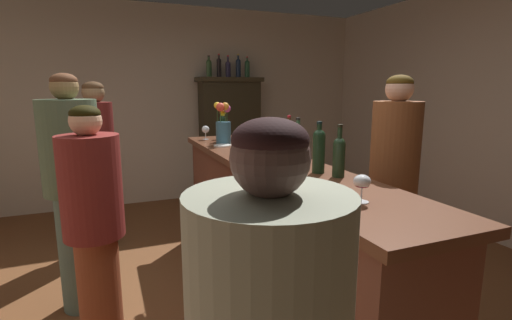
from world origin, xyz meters
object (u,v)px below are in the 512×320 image
Objects in this scene: flower_arrangement at (223,125)px; cheese_plate at (223,146)px; wine_bottle_syrah at (339,155)px; wine_bottle_malbec at (289,139)px; wine_bottle_chardonnay at (222,127)px; patron_tall at (73,186)px; display_cabinet at (230,136)px; patron_near_entrance at (98,157)px; display_bottle_left at (209,67)px; wine_glass_front at (303,170)px; display_bottle_right at (247,68)px; wine_glass_spare at (206,130)px; display_bottle_midright at (238,67)px; patron_in_grey at (94,226)px; wine_bottle_rose at (280,154)px; display_bottle_midleft at (219,67)px; bar_counter at (272,231)px; wine_glass_rear at (220,129)px; bartender at (392,190)px; display_bottle_center at (228,68)px; wine_bottle_pinot at (298,143)px; wine_glass_mid at (362,183)px.

flower_arrangement reaches higher than cheese_plate.
wine_bottle_malbec reaches higher than wine_bottle_syrah.
patron_tall is (-1.30, -0.71, -0.29)m from wine_bottle_chardonnay.
patron_near_entrance is at bearing -146.51° from display_cabinet.
display_bottle_left is (0.41, 1.92, 0.79)m from cheese_plate.
wine_bottle_malbec reaches higher than wine_glass_front.
wine_bottle_syrah is 1.07× the size of display_bottle_right.
display_cabinet reaches higher than wine_glass_spare.
flower_arrangement is at bearing -117.14° from display_bottle_right.
display_bottle_midright is at bearing 0.00° from display_bottle_left.
display_bottle_right is at bearing 0.00° from display_cabinet.
display_bottle_midright is 3.63m from patron_in_grey.
patron_tall is (-1.18, 0.86, -0.29)m from wine_bottle_rose.
display_bottle_left is 0.14m from display_bottle_midleft.
wine_bottle_malbec reaches higher than bar_counter.
wine_glass_rear is 1.77m from display_bottle_midright.
wine_glass_rear is 0.50× the size of display_bottle_right.
wine_bottle_rose is 0.18× the size of bartender.
bar_counter is 1.41m from wine_glass_rear.
wine_glass_rear is at bearing 76.19° from cheese_plate.
display_bottle_midright reaches higher than bar_counter.
display_bottle_left is at bearing 73.08° from wine_glass_spare.
cheese_plate is at bearing -66.51° from bartender.
wine_bottle_rose is 0.84m from bartender.
wine_bottle_rose is 2.32× the size of wine_glass_front.
wine_bottle_rose is 3.31m from display_bottle_center.
wine_glass_spare is 0.44× the size of display_bottle_midright.
display_cabinet is 2.04m from cheese_plate.
wine_glass_rear is 1.58m from patron_tall.
wine_bottle_malbec is 2.01× the size of cheese_plate.
display_cabinet is 3.40m from patron_in_grey.
patron_near_entrance is at bearing 82.92° from patron_tall.
wine_bottle_pinot is (0.28, 0.31, 0.01)m from wine_bottle_rose.
wine_glass_spare is at bearing -124.91° from display_bottle_right.
display_bottle_center is at bearing -94.95° from bartender.
display_bottle_midleft is at bearing 180.00° from display_bottle_midright.
flower_arrangement reaches higher than wine_glass_front.
cheese_plate is at bearing 99.46° from bar_counter.
bar_counter is 10.67× the size of display_bottle_left.
wine_glass_front reaches higher than wine_glass_mid.
display_bottle_center reaches higher than wine_bottle_chardonnay.
flower_arrangement is at bearing 22.96° from patron_tall.
wine_bottle_pinot is 1.09m from flower_arrangement.
display_bottle_center is at bearing 63.56° from wine_glass_spare.
bartender reaches higher than patron_in_grey.
wine_glass_rear is 1.90m from patron_in_grey.
display_cabinet is at bearing 63.08° from wine_glass_spare.
wine_bottle_pinot reaches higher than wine_bottle_chardonnay.
cheese_plate is 1.54m from bartender.
bartender is (0.79, -1.82, -0.25)m from wine_glass_spare.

